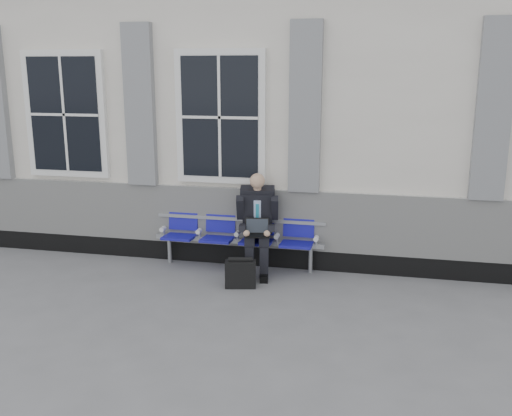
# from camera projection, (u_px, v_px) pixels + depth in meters

# --- Properties ---
(ground) EXTENTS (70.00, 70.00, 0.00)m
(ground) POSITION_uv_depth(u_px,v_px,m) (168.00, 296.00, 7.57)
(ground) COLOR slate
(ground) RESTS_ON ground
(station_building) EXTENTS (14.40, 4.40, 4.49)m
(station_building) POSITION_uv_depth(u_px,v_px,m) (231.00, 110.00, 10.35)
(station_building) COLOR white
(station_building) RESTS_ON ground
(bench) EXTENTS (2.60, 0.47, 0.91)m
(bench) POSITION_uv_depth(u_px,v_px,m) (238.00, 232.00, 8.56)
(bench) COLOR #9EA0A3
(bench) RESTS_ON ground
(businessman) EXTENTS (0.65, 0.87, 1.49)m
(businessman) POSITION_uv_depth(u_px,v_px,m) (257.00, 220.00, 8.31)
(businessman) COLOR black
(businessman) RESTS_ON ground
(briefcase) EXTENTS (0.45, 0.26, 0.43)m
(briefcase) POSITION_uv_depth(u_px,v_px,m) (241.00, 273.00, 7.84)
(briefcase) COLOR black
(briefcase) RESTS_ON ground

